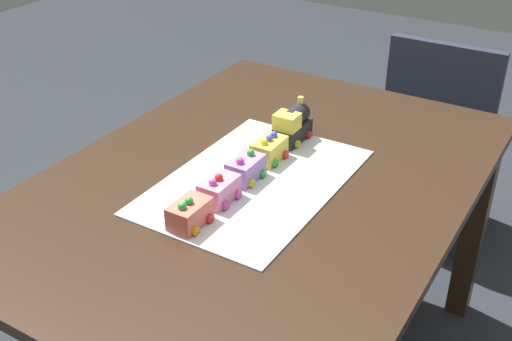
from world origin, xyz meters
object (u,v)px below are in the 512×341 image
dining_table (261,211)px  chair (442,132)px  cake_car_flatbed_lemon (269,149)px  cake_car_hopper_lavender (245,169)px  cake_car_gondola_coral (190,214)px  cake_locomotive (292,125)px  cake_car_tanker_bubblegum (219,190)px

dining_table → chair: 1.06m
cake_car_flatbed_lemon → cake_car_hopper_lavender: 0.12m
cake_car_gondola_coral → dining_table: bearing=174.9°
cake_car_flatbed_lemon → cake_car_gondola_coral: bearing=0.0°
cake_locomotive → cake_car_flatbed_lemon: 0.13m
cake_car_tanker_bubblegum → cake_car_flatbed_lemon: bearing=180.0°
cake_locomotive → cake_car_gondola_coral: cake_locomotive is taller
cake_car_hopper_lavender → dining_table: bearing=145.4°
dining_table → cake_car_hopper_lavender: (0.03, -0.02, 0.14)m
dining_table → cake_car_tanker_bubblegum: cake_car_tanker_bubblegum is taller
cake_car_flatbed_lemon → cake_car_hopper_lavender: size_ratio=1.00×
chair → cake_locomotive: size_ratio=6.14×
cake_car_tanker_bubblegum → dining_table: bearing=171.1°
cake_car_hopper_lavender → cake_car_gondola_coral: 0.24m
chair → cake_car_hopper_lavender: size_ratio=8.60×
dining_table → cake_locomotive: (-0.21, -0.02, 0.16)m
dining_table → cake_car_gondola_coral: bearing=-5.1°
cake_locomotive → cake_car_gondola_coral: bearing=-0.0°
chair → cake_car_flatbed_lemon: 1.02m
dining_table → cake_car_tanker_bubblegum: (0.15, -0.02, 0.14)m
dining_table → cake_car_flatbed_lemon: bearing=-163.8°
dining_table → cake_car_flatbed_lemon: (-0.08, -0.02, 0.14)m
chair → cake_car_gondola_coral: size_ratio=8.60×
chair → cake_car_gondola_coral: 1.36m
chair → cake_locomotive: 0.91m
cake_car_hopper_lavender → cake_locomotive: bearing=180.0°
cake_car_hopper_lavender → cake_car_tanker_bubblegum: (0.12, 0.00, 0.00)m
dining_table → cake_car_hopper_lavender: size_ratio=14.00×
cake_car_tanker_bubblegum → cake_car_gondola_coral: bearing=0.0°
cake_car_hopper_lavender → cake_car_gondola_coral: bearing=0.0°
dining_table → cake_locomotive: cake_locomotive is taller
dining_table → cake_car_gondola_coral: (0.27, -0.02, 0.14)m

